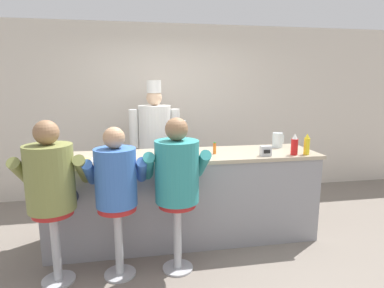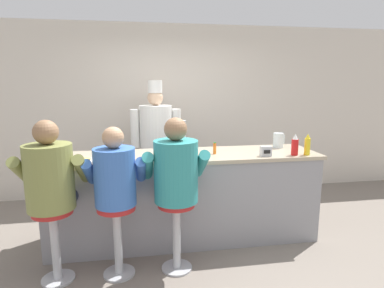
% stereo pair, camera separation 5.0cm
% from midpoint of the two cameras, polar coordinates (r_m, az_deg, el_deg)
% --- Properties ---
extents(ground_plane, '(20.00, 20.00, 0.00)m').
position_cam_midpoint_polar(ground_plane, '(3.63, 0.05, -18.86)').
color(ground_plane, slate).
extents(wall_back, '(10.00, 0.06, 2.70)m').
position_cam_midpoint_polar(wall_back, '(5.19, -3.70, 5.81)').
color(wall_back, beige).
rests_on(wall_back, ground_plane).
extents(diner_counter, '(3.05, 0.74, 1.01)m').
position_cam_midpoint_polar(diner_counter, '(3.76, -0.91, -9.33)').
color(diner_counter, gray).
rests_on(diner_counter, ground_plane).
extents(ketchup_bottle_red, '(0.08, 0.08, 0.24)m').
position_cam_midpoint_polar(ketchup_bottle_red, '(3.73, 18.19, -0.23)').
color(ketchup_bottle_red, red).
rests_on(ketchup_bottle_red, diner_counter).
extents(mustard_bottle_yellow, '(0.06, 0.06, 0.24)m').
position_cam_midpoint_polar(mustard_bottle_yellow, '(3.78, 20.18, -0.17)').
color(mustard_bottle_yellow, yellow).
rests_on(mustard_bottle_yellow, diner_counter).
extents(hot_sauce_bottle_orange, '(0.04, 0.04, 0.13)m').
position_cam_midpoint_polar(hot_sauce_bottle_orange, '(3.62, 4.45, -0.77)').
color(hot_sauce_bottle_orange, orange).
rests_on(hot_sauce_bottle_orange, diner_counter).
extents(water_pitcher_clear, '(0.15, 0.13, 0.18)m').
position_cam_midpoint_polar(water_pitcher_clear, '(4.11, 15.43, 0.64)').
color(water_pitcher_clear, silver).
rests_on(water_pitcher_clear, diner_counter).
extents(breakfast_plate, '(0.22, 0.22, 0.04)m').
position_cam_midpoint_polar(breakfast_plate, '(3.44, -17.87, -2.76)').
color(breakfast_plate, white).
rests_on(breakfast_plate, diner_counter).
extents(cereal_bowl, '(0.15, 0.15, 0.05)m').
position_cam_midpoint_polar(cereal_bowl, '(3.51, -21.82, -2.56)').
color(cereal_bowl, '#B24C47').
rests_on(cereal_bowl, diner_counter).
extents(coffee_mug_tan, '(0.13, 0.09, 0.08)m').
position_cam_midpoint_polar(coffee_mug_tan, '(3.57, 0.15, -1.29)').
color(coffee_mug_tan, beige).
rests_on(coffee_mug_tan, diner_counter).
extents(cup_stack_steel, '(0.09, 0.09, 0.38)m').
position_cam_midpoint_polar(cup_stack_steel, '(3.63, -1.40, 1.30)').
color(cup_stack_steel, '#B7BABF').
rests_on(cup_stack_steel, diner_counter).
extents(napkin_dispenser_chrome, '(0.12, 0.07, 0.11)m').
position_cam_midpoint_polar(napkin_dispenser_chrome, '(3.60, 13.38, -1.25)').
color(napkin_dispenser_chrome, silver).
rests_on(napkin_dispenser_chrome, diner_counter).
extents(diner_seated_olive, '(0.62, 0.61, 1.49)m').
position_cam_midpoint_polar(diner_seated_olive, '(3.11, -23.35, -6.12)').
color(diner_seated_olive, '#B2B5BA').
rests_on(diner_seated_olive, ground_plane).
extents(diner_seated_blue, '(0.57, 0.56, 1.42)m').
position_cam_midpoint_polar(diner_seated_blue, '(3.03, -13.00, -6.63)').
color(diner_seated_blue, '#B2B5BA').
rests_on(diner_seated_blue, ground_plane).
extents(diner_seated_teal, '(0.62, 0.61, 1.49)m').
position_cam_midpoint_polar(diner_seated_teal, '(3.03, -2.47, -5.62)').
color(diner_seated_teal, '#B2B5BA').
rests_on(diner_seated_teal, ground_plane).
extents(cook_in_whites_near, '(0.72, 0.46, 1.84)m').
position_cam_midpoint_polar(cook_in_whites_near, '(4.64, -6.09, 0.93)').
color(cook_in_whites_near, '#232328').
rests_on(cook_in_whites_near, ground_plane).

